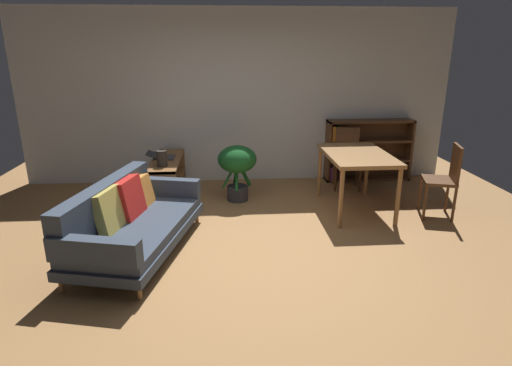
% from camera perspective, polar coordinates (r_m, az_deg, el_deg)
% --- Properties ---
extents(ground_plane, '(8.16, 8.16, 0.00)m').
position_cam_1_polar(ground_plane, '(4.59, -1.05, -9.39)').
color(ground_plane, '#9E7042').
extents(back_wall_panel, '(6.80, 0.10, 2.70)m').
position_cam_1_polar(back_wall_panel, '(6.82, -2.47, 11.50)').
color(back_wall_panel, silver).
rests_on(back_wall_panel, ground_plane).
extents(fabric_couch, '(1.28, 2.03, 0.76)m').
position_cam_1_polar(fabric_couch, '(4.70, -16.76, -4.71)').
color(fabric_couch, olive).
rests_on(fabric_couch, ground_plane).
extents(media_console, '(0.39, 1.32, 0.57)m').
position_cam_1_polar(media_console, '(6.30, -11.86, 0.62)').
color(media_console, brown).
rests_on(media_console, ground_plane).
extents(open_laptop, '(0.40, 0.31, 0.09)m').
position_cam_1_polar(open_laptop, '(6.29, -12.58, 3.55)').
color(open_laptop, '#333338').
rests_on(open_laptop, media_console).
extents(desk_speaker, '(0.14, 0.14, 0.22)m').
position_cam_1_polar(desk_speaker, '(5.83, -12.64, 3.27)').
color(desk_speaker, '#2D2823').
rests_on(desk_speaker, media_console).
extents(potted_floor_plant, '(0.55, 0.55, 0.80)m').
position_cam_1_polar(potted_floor_plant, '(5.95, -2.56, 2.56)').
color(potted_floor_plant, '#333338').
rests_on(potted_floor_plant, ground_plane).
extents(dining_table, '(0.80, 1.27, 0.79)m').
position_cam_1_polar(dining_table, '(5.69, 13.51, 3.11)').
color(dining_table, olive).
rests_on(dining_table, ground_plane).
extents(dining_chair_near, '(0.48, 0.52, 0.95)m').
position_cam_1_polar(dining_chair_near, '(5.88, 24.27, 0.83)').
color(dining_chair_near, '#56351E').
rests_on(dining_chair_near, ground_plane).
extents(dining_chair_far, '(0.46, 0.45, 0.93)m').
position_cam_1_polar(dining_chair_far, '(6.71, 12.26, 3.84)').
color(dining_chair_far, '#56351E').
rests_on(dining_chair_far, ground_plane).
extents(bookshelf, '(1.39, 0.29, 1.00)m').
position_cam_1_polar(bookshelf, '(7.17, 14.18, 4.33)').
color(bookshelf, '#56351E').
rests_on(bookshelf, ground_plane).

